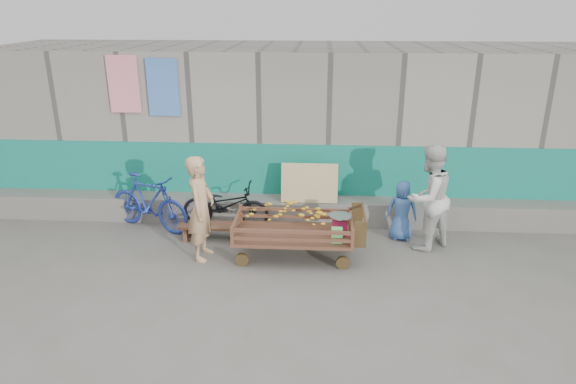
# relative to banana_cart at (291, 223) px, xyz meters

# --- Properties ---
(ground) EXTENTS (80.00, 80.00, 0.00)m
(ground) POSITION_rel_banana_cart_xyz_m (-0.05, -0.93, -0.58)
(ground) COLOR #5A5851
(ground) RESTS_ON ground
(building_wall) EXTENTS (12.00, 3.50, 3.00)m
(building_wall) POSITION_rel_banana_cart_xyz_m (-0.05, 3.12, 0.88)
(building_wall) COLOR gray
(building_wall) RESTS_ON ground
(banana_cart) EXTENTS (2.02, 0.92, 0.86)m
(banana_cart) POSITION_rel_banana_cart_xyz_m (0.00, 0.00, 0.00)
(banana_cart) COLOR brown
(banana_cart) RESTS_ON ground
(bench) EXTENTS (1.12, 0.33, 0.28)m
(bench) POSITION_rel_banana_cart_xyz_m (-1.36, 0.55, -0.38)
(bench) COLOR brown
(bench) RESTS_ON ground
(vendor_man) EXTENTS (0.44, 0.63, 1.66)m
(vendor_man) POSITION_rel_banana_cart_xyz_m (-1.39, -0.08, 0.25)
(vendor_man) COLOR tan
(vendor_man) RESTS_ON ground
(woman) EXTENTS (1.08, 1.04, 1.75)m
(woman) POSITION_rel_banana_cart_xyz_m (2.17, 0.50, 0.29)
(woman) COLOR silver
(woman) RESTS_ON ground
(child) EXTENTS (0.55, 0.41, 1.03)m
(child) POSITION_rel_banana_cart_xyz_m (1.82, 0.80, -0.07)
(child) COLOR #3761A6
(child) RESTS_ON ground
(bicycle_dark) EXTENTS (1.59, 0.65, 0.82)m
(bicycle_dark) POSITION_rel_banana_cart_xyz_m (-1.24, 1.12, -0.17)
(bicycle_dark) COLOR black
(bicycle_dark) RESTS_ON ground
(bicycle_blue) EXTENTS (1.74, 1.11, 1.01)m
(bicycle_blue) POSITION_rel_banana_cart_xyz_m (-2.56, 0.93, -0.07)
(bicycle_blue) COLOR #243A9D
(bicycle_blue) RESTS_ON ground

